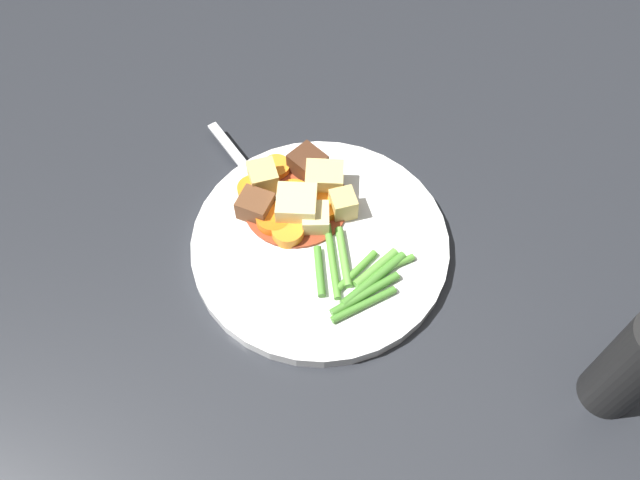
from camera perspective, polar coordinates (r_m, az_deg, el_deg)
ground_plane at (r=0.65m, az=0.00°, el=-0.66°), size 3.00×3.00×0.00m
dinner_plate at (r=0.64m, az=0.00°, el=-0.33°), size 0.25×0.25×0.01m
stew_sauce at (r=0.66m, az=-2.12°, el=3.25°), size 0.11×0.11×0.00m
carrot_slice_0 at (r=0.66m, az=-5.88°, el=4.29°), size 0.04×0.04×0.01m
carrot_slice_1 at (r=0.68m, az=-3.84°, el=6.32°), size 0.03×0.03×0.01m
carrot_slice_2 at (r=0.64m, az=-4.06°, el=1.82°), size 0.04×0.04×0.01m
carrot_slice_3 at (r=0.63m, az=-2.82°, el=0.72°), size 0.03×0.03×0.01m
carrot_slice_4 at (r=0.65m, az=0.46°, el=2.64°), size 0.03×0.03×0.01m
carrot_slice_5 at (r=0.66m, az=-0.28°, el=3.91°), size 0.05×0.05×0.01m
carrot_slice_6 at (r=0.68m, az=0.17°, el=5.87°), size 0.03×0.03×0.01m
carrot_slice_7 at (r=0.66m, az=-2.31°, el=3.98°), size 0.05×0.05×0.01m
potato_chunk_0 at (r=0.64m, az=-2.05°, el=2.93°), size 0.05×0.05×0.03m
potato_chunk_1 at (r=0.64m, az=2.03°, el=3.14°), size 0.03×0.02×0.03m
potato_chunk_2 at (r=0.66m, az=0.40°, el=5.31°), size 0.04×0.04×0.03m
potato_chunk_3 at (r=0.64m, az=-0.63°, el=1.84°), size 0.03×0.03×0.02m
potato_chunk_4 at (r=0.66m, az=-4.97°, el=5.41°), size 0.03×0.03×0.03m
meat_chunk_0 at (r=0.67m, az=-1.09°, el=6.64°), size 0.04×0.04×0.03m
meat_chunk_1 at (r=0.65m, az=-5.64°, el=2.98°), size 0.04×0.04×0.02m
green_bean_0 at (r=0.62m, az=5.87°, el=-2.43°), size 0.02×0.06×0.01m
green_bean_1 at (r=0.62m, az=4.88°, el=-2.47°), size 0.03×0.05×0.01m
green_bean_2 at (r=0.62m, az=3.22°, el=-2.66°), size 0.04×0.05×0.01m
green_bean_3 at (r=0.61m, az=-0.03°, el=-2.74°), size 0.05×0.01×0.01m
green_bean_4 at (r=0.60m, az=3.96°, el=-4.71°), size 0.03×0.07×0.01m
green_bean_5 at (r=0.60m, az=3.84°, el=-5.63°), size 0.02×0.07×0.01m
green_bean_6 at (r=0.62m, az=2.07°, el=-1.47°), size 0.06×0.01×0.01m
green_bean_7 at (r=0.62m, az=1.08°, el=-1.79°), size 0.08×0.02×0.01m
green_bean_8 at (r=0.61m, az=4.70°, el=-3.45°), size 0.05×0.07×0.01m
fork at (r=0.68m, az=-5.57°, el=5.12°), size 0.17×0.08×0.00m
pepper_mill at (r=0.58m, az=25.57°, el=-9.94°), size 0.05×0.05×0.12m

